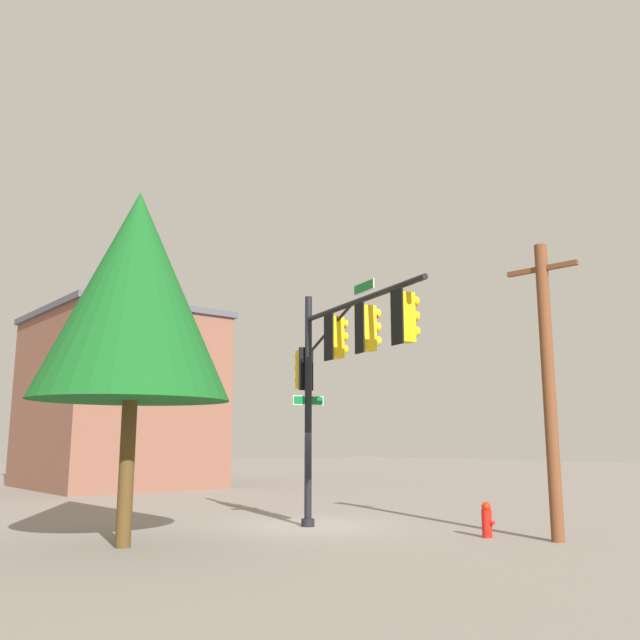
# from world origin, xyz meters

# --- Properties ---
(ground_plane) EXTENTS (120.00, 120.00, 0.00)m
(ground_plane) POSITION_xyz_m (0.00, 0.00, 0.00)
(ground_plane) COLOR gray
(signal_pole_assembly) EXTENTS (6.23, 1.82, 6.35)m
(signal_pole_assembly) POSITION_xyz_m (1.78, -0.39, 4.44)
(signal_pole_assembly) COLOR black
(signal_pole_assembly) RESTS_ON ground_plane
(utility_pole) EXTENTS (1.80, 0.33, 7.04)m
(utility_pole) POSITION_xyz_m (5.88, 2.61, 3.63)
(utility_pole) COLOR brown
(utility_pole) RESTS_ON ground_plane
(fire_hydrant) EXTENTS (0.33, 0.24, 0.83)m
(fire_hydrant) POSITION_xyz_m (4.42, 1.95, 0.41)
(fire_hydrant) COLOR red
(fire_hydrant) RESTS_ON ground_plane
(tree_near) EXTENTS (4.45, 4.45, 8.11)m
(tree_near) POSITION_xyz_m (0.28, -5.37, 5.62)
(tree_near) COLOR #503819
(tree_near) RESTS_ON ground_plane
(brick_building) EXTENTS (9.49, 8.21, 8.75)m
(brick_building) POSITION_xyz_m (-18.55, 2.40, 4.39)
(brick_building) COLOR brown
(brick_building) RESTS_ON ground_plane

